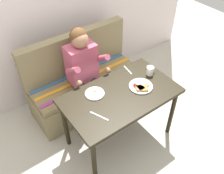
# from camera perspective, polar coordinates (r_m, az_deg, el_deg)

# --- Properties ---
(ground_plane) EXTENTS (8.00, 8.00, 0.00)m
(ground_plane) POSITION_cam_1_polar(r_m,az_deg,el_deg) (3.07, 1.70, -11.54)
(ground_plane) COLOR #B8B2A1
(back_wall) EXTENTS (4.40, 0.10, 2.60)m
(back_wall) POSITION_cam_1_polar(r_m,az_deg,el_deg) (3.14, -12.96, 19.22)
(back_wall) COLOR silver
(back_wall) RESTS_ON ground
(table) EXTENTS (1.20, 0.70, 0.73)m
(table) POSITION_cam_1_polar(r_m,az_deg,el_deg) (2.58, 1.98, -2.99)
(table) COLOR black
(table) RESTS_ON ground
(couch) EXTENTS (1.44, 0.56, 1.00)m
(couch) POSITION_cam_1_polar(r_m,az_deg,el_deg) (3.26, -6.42, 0.76)
(couch) COLOR olive
(couch) RESTS_ON ground
(person) EXTENTS (0.45, 0.61, 1.21)m
(person) POSITION_cam_1_polar(r_m,az_deg,el_deg) (2.86, -6.36, 4.53)
(person) COLOR #B04B62
(person) RESTS_ON ground
(plate_breakfast) EXTENTS (0.25, 0.25, 0.05)m
(plate_breakfast) POSITION_cam_1_polar(r_m,az_deg,el_deg) (2.60, 6.75, 0.11)
(plate_breakfast) COLOR white
(plate_breakfast) RESTS_ON table
(plate_eggs) EXTENTS (0.20, 0.20, 0.04)m
(plate_eggs) POSITION_cam_1_polar(r_m,az_deg,el_deg) (2.52, -4.05, -1.49)
(plate_eggs) COLOR white
(plate_eggs) RESTS_ON table
(coffee_mug) EXTENTS (0.12, 0.08, 0.10)m
(coffee_mug) POSITION_cam_1_polar(r_m,az_deg,el_deg) (2.76, 8.87, 3.82)
(coffee_mug) COLOR white
(coffee_mug) RESTS_ON table
(fork) EXTENTS (0.04, 0.17, 0.00)m
(fork) POSITION_cam_1_polar(r_m,az_deg,el_deg) (2.83, 3.68, 3.99)
(fork) COLOR silver
(fork) RESTS_ON table
(knife) EXTENTS (0.09, 0.19, 0.00)m
(knife) POSITION_cam_1_polar(r_m,az_deg,el_deg) (2.31, -2.99, -6.77)
(knife) COLOR silver
(knife) RESTS_ON table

